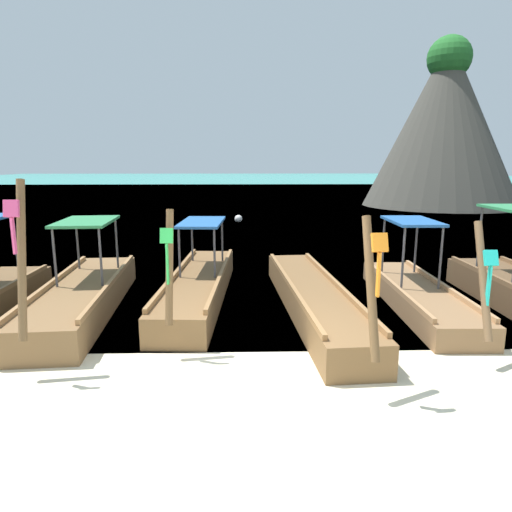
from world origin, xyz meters
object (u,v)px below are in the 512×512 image
(longtail_boat_orange_ribbon, at_px, (313,299))
(mooring_buoy_near, at_px, (238,219))
(longtail_boat_turquoise_ribbon, at_px, (417,294))
(longtail_boat_green_ribbon, at_px, (199,285))
(karst_rock, at_px, (447,127))
(longtail_boat_pink_ribbon, at_px, (83,295))

(longtail_boat_orange_ribbon, distance_m, mooring_buoy_near, 14.82)
(longtail_boat_turquoise_ribbon, bearing_deg, longtail_boat_green_ribbon, 171.95)
(karst_rock, distance_m, mooring_buoy_near, 18.30)
(longtail_boat_green_ribbon, relative_size, longtail_boat_orange_ribbon, 0.89)
(mooring_buoy_near, bearing_deg, longtail_boat_turquoise_ribbon, -74.10)
(longtail_boat_orange_ribbon, height_order, longtail_boat_turquoise_ribbon, longtail_boat_orange_ribbon)
(mooring_buoy_near, bearing_deg, longtail_boat_green_ribbon, -93.16)
(longtail_boat_pink_ribbon, xyz_separation_m, mooring_buoy_near, (3.15, 14.54, -0.16))
(longtail_boat_turquoise_ribbon, distance_m, mooring_buoy_near, 14.99)
(longtail_boat_turquoise_ribbon, relative_size, karst_rock, 0.49)
(longtail_boat_green_ribbon, distance_m, longtail_boat_turquoise_ribbon, 4.91)
(mooring_buoy_near, bearing_deg, longtail_boat_pink_ribbon, -102.23)
(longtail_boat_green_ribbon, xyz_separation_m, longtail_boat_orange_ribbon, (2.52, -0.99, -0.04))
(longtail_boat_green_ribbon, bearing_deg, longtail_boat_turquoise_ribbon, -8.05)
(longtail_boat_pink_ribbon, distance_m, longtail_boat_turquoise_ribbon, 7.26)
(longtail_boat_pink_ribbon, height_order, karst_rock, karst_rock)
(karst_rock, bearing_deg, longtail_boat_orange_ribbon, -118.49)
(longtail_boat_pink_ribbon, relative_size, longtail_boat_turquoise_ribbon, 1.05)
(longtail_boat_orange_ribbon, height_order, mooring_buoy_near, longtail_boat_orange_ribbon)
(longtail_boat_orange_ribbon, relative_size, mooring_buoy_near, 17.61)
(karst_rock, bearing_deg, longtail_boat_turquoise_ribbon, -114.26)
(longtail_boat_turquoise_ribbon, relative_size, mooring_buoy_near, 14.11)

